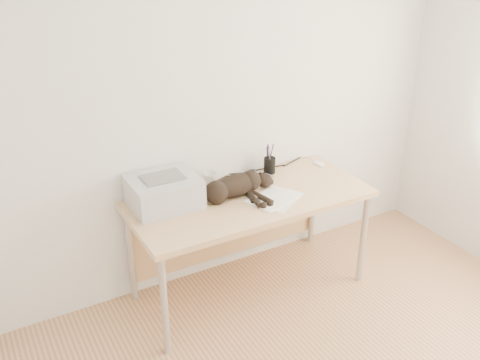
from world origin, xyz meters
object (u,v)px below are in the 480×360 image
cat (233,188)px  mug (210,179)px  pen_cup (270,165)px  printer (164,191)px  desk (244,209)px  mouse (319,162)px

cat → mug: (-0.05, 0.23, -0.02)m
mug → pen_cup: 0.46m
printer → pen_cup: pen_cup is taller
desk → pen_cup: pen_cup is taller
desk → printer: (-0.53, 0.08, 0.23)m
cat → mug: size_ratio=6.84×
mouse → cat: bearing=-175.6°
desk → mouse: 0.73m
mug → pen_cup: size_ratio=0.48×
mug → cat: bearing=-77.9°
mug → mouse: mug is taller
desk → mug: (-0.15, 0.19, 0.18)m
printer → cat: (0.43, -0.12, -0.03)m
desk → cat: 0.23m
desk → cat: bearing=-161.4°
mug → desk: bearing=-51.7°
desk → mouse: size_ratio=14.39×
desk → mug: size_ratio=15.74×
desk → printer: bearing=171.1°
cat → desk: bearing=14.9°
printer → mouse: size_ratio=3.81×
printer → pen_cup: size_ratio=1.98×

